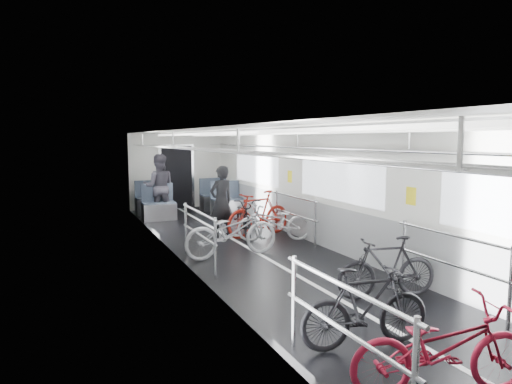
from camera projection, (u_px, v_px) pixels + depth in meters
car_shell at (235, 190)px, 9.92m from camera, size 3.02×14.01×2.41m
bike_left_near at (442, 348)px, 3.94m from camera, size 1.74×1.03×0.86m
bike_left_mid at (366, 307)px, 4.85m from camera, size 1.53×0.65×0.89m
bike_left_far at (232, 231)px, 8.61m from camera, size 1.91×0.77×0.98m
bike_right_near at (387, 268)px, 6.36m from camera, size 1.53×0.72×0.89m
bike_right_mid at (275, 222)px, 9.95m from camera, size 1.72×0.99×0.85m
bike_right_far at (259, 214)px, 10.44m from camera, size 1.81×0.89×1.05m
bike_aisle at (244, 217)px, 10.49m from camera, size 0.95×1.80×0.90m
person_standing at (221, 202)px, 10.34m from camera, size 0.68×0.53×1.63m
person_seated at (159, 187)px, 12.69m from camera, size 1.01×0.86×1.81m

